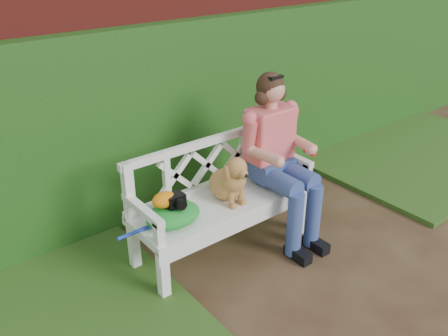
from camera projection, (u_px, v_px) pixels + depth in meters
ground at (344, 273)px, 3.65m from camera, size 60.00×60.00×0.00m
brick_wall at (198, 79)px, 4.49m from camera, size 10.00×0.30×2.20m
ivy_hedge at (212, 110)px, 4.45m from camera, size 10.00×0.18×1.70m
grass_right at (415, 152)px, 5.60m from camera, size 2.60×2.00×0.05m
garden_bench at (224, 225)px, 3.81m from camera, size 1.60×0.65×0.48m
seated_woman at (273, 159)px, 3.87m from camera, size 0.84×0.94×1.37m
dog at (228, 177)px, 3.60m from camera, size 0.28×0.37×0.40m
tennis_racket at (165, 220)px, 3.40m from camera, size 0.61×0.31×0.03m
green_bag at (173, 214)px, 3.37m from camera, size 0.43×0.35×0.14m
camera_item at (175, 200)px, 3.32m from camera, size 0.13×0.10×0.09m
baseball_glove at (164, 200)px, 3.30m from camera, size 0.18×0.13×0.11m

